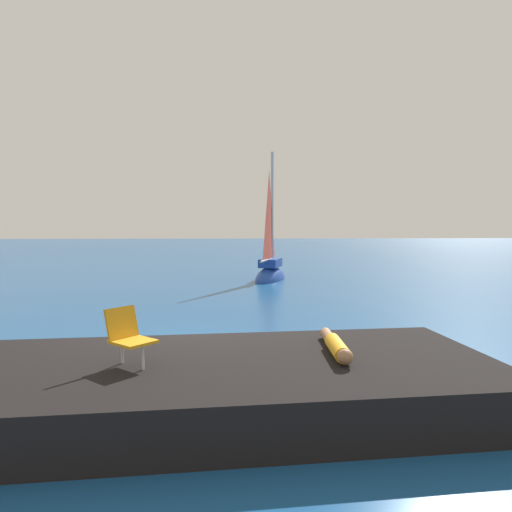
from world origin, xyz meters
name	(u,v)px	position (x,y,z in m)	size (l,w,h in m)	color
ground_plane	(180,354)	(0.00, 0.00, 0.00)	(160.00, 160.00, 0.00)	navy
shore_ledge	(220,385)	(0.86, -2.89, 0.35)	(7.99, 3.39, 0.70)	black
boulder_seaward	(74,372)	(-1.80, -1.06, 0.00)	(0.99, 0.79, 0.54)	black
boulder_inland	(309,366)	(2.51, -0.95, 0.00)	(1.37, 1.10, 0.75)	black
sailboat_near	(270,272)	(3.03, 12.86, 0.37)	(2.29, 3.77, 6.79)	#193D99
person_sunbather	(336,346)	(2.62, -2.60, 0.82)	(0.28, 1.76, 0.25)	gold
beach_chair	(128,334)	(-0.40, -3.02, 1.14)	(0.76, 0.76, 0.80)	orange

